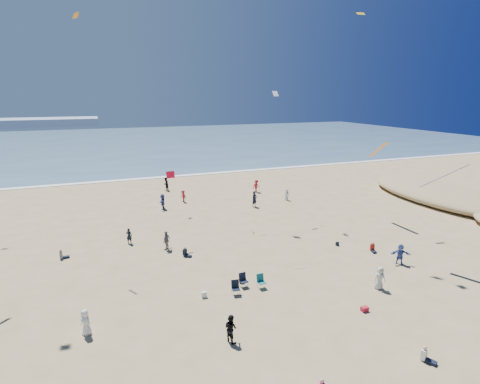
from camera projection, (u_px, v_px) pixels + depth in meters
name	position (u px, v px, depth m)	size (l,w,h in m)	color
ground	(259.00, 349.00, 19.94)	(220.00, 220.00, 0.00)	tan
ocean	(122.00, 143.00, 105.64)	(220.00, 100.00, 0.06)	#476B84
surf_line	(146.00, 178.00, 60.53)	(220.00, 1.20, 0.08)	white
standing_flyers	(241.00, 221.00, 37.48)	(24.61, 46.71, 1.93)	#A3172E
seated_group	(255.00, 283.00, 26.09)	(25.91, 20.98, 0.84)	white
chair_cluster	(247.00, 283.00, 25.86)	(2.66, 1.46, 1.00)	black
white_tote	(204.00, 295.00, 25.01)	(0.35, 0.20, 0.40)	white
black_backpack	(241.00, 280.00, 26.93)	(0.30, 0.22, 0.38)	black
cooler	(365.00, 309.00, 23.41)	(0.45, 0.30, 0.30)	#B71A2F
navy_bag	(337.00, 244.00, 33.62)	(0.28, 0.18, 0.34)	black
kites_aloft	(314.00, 70.00, 31.16)	(38.51, 44.64, 27.41)	red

